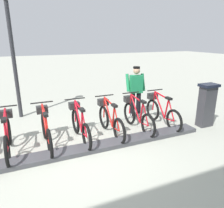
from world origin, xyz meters
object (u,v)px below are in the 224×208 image
object	(u,v)px
bike_docked_2	(110,119)
bike_docked_5	(8,135)
bike_docked_3	(80,124)
bike_docked_0	(161,111)
payment_kiosk	(206,105)
bike_docked_4	(46,129)
bike_docked_1	(137,115)
lamp_post	(11,37)
worker_near_rack	(136,90)

from	to	relation	value
bike_docked_2	bike_docked_5	xyz separation A→B (m)	(0.00, 2.51, 0.00)
bike_docked_3	bike_docked_0	bearing A→B (deg)	-90.00
payment_kiosk	bike_docked_4	world-z (taller)	payment_kiosk
bike_docked_1	lamp_post	distance (m)	4.44
bike_docked_3	worker_near_rack	bearing A→B (deg)	-65.29
payment_kiosk	bike_docked_0	distance (m)	1.32
bike_docked_3	worker_near_rack	xyz separation A→B (m)	(1.01, -2.19, 0.48)
payment_kiosk	bike_docked_1	size ratio (longest dim) A/B	0.74
payment_kiosk	bike_docked_1	world-z (taller)	payment_kiosk
bike_docked_0	bike_docked_4	size ratio (longest dim) A/B	1.00
bike_docked_5	bike_docked_0	bearing A→B (deg)	-90.00
bike_docked_0	bike_docked_1	world-z (taller)	same
bike_docked_1	bike_docked_4	xyz separation A→B (m)	(0.00, 2.51, 0.00)
bike_docked_5	worker_near_rack	bearing A→B (deg)	-75.38
bike_docked_2	bike_docked_4	distance (m)	1.67
bike_docked_2	bike_docked_4	xyz separation A→B (m)	(0.00, 1.67, 0.00)
bike_docked_2	bike_docked_1	bearing A→B (deg)	-90.00
lamp_post	worker_near_rack	bearing A→B (deg)	-111.79
payment_kiosk	bike_docked_1	bearing A→B (deg)	74.05
bike_docked_5	lamp_post	bearing A→B (deg)	-6.88
bike_docked_3	bike_docked_5	xyz separation A→B (m)	(0.00, 1.67, 0.00)
bike_docked_2	bike_docked_5	world-z (taller)	same
bike_docked_2	lamp_post	size ratio (longest dim) A/B	0.44
bike_docked_1	bike_docked_3	xyz separation A→B (m)	(0.00, 1.67, 0.00)
bike_docked_1	bike_docked_4	size ratio (longest dim) A/B	1.00
bike_docked_1	worker_near_rack	xyz separation A→B (m)	(1.01, -0.52, 0.48)
bike_docked_3	lamp_post	distance (m)	3.51
bike_docked_2	worker_near_rack	xyz separation A→B (m)	(1.01, -1.35, 0.48)
payment_kiosk	bike_docked_5	bearing A→B (deg)	83.89
bike_docked_2	worker_near_rack	size ratio (longest dim) A/B	1.04
bike_docked_3	bike_docked_5	bearing A→B (deg)	90.00
bike_docked_3	worker_near_rack	world-z (taller)	worker_near_rack
bike_docked_1	bike_docked_2	size ratio (longest dim) A/B	1.00
bike_docked_3	bike_docked_4	bearing A→B (deg)	90.00
bike_docked_5	lamp_post	distance (m)	3.24
bike_docked_5	bike_docked_2	bearing A→B (deg)	-90.00
worker_near_rack	lamp_post	distance (m)	4.18
bike_docked_5	lamp_post	world-z (taller)	lamp_post
bike_docked_1	worker_near_rack	distance (m)	1.23
bike_docked_0	bike_docked_3	world-z (taller)	same
bike_docked_2	lamp_post	distance (m)	3.91
bike_docked_1	bike_docked_2	world-z (taller)	same
payment_kiosk	bike_docked_2	size ratio (longest dim) A/B	0.74
bike_docked_5	bike_docked_3	bearing A→B (deg)	-90.00
bike_docked_3	bike_docked_4	size ratio (longest dim) A/B	1.00
bike_docked_0	lamp_post	size ratio (longest dim) A/B	0.44
bike_docked_2	bike_docked_0	bearing A→B (deg)	-90.00
bike_docked_1	bike_docked_2	bearing A→B (deg)	90.00
payment_kiosk	worker_near_rack	world-z (taller)	worker_near_rack
bike_docked_4	lamp_post	distance (m)	3.27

